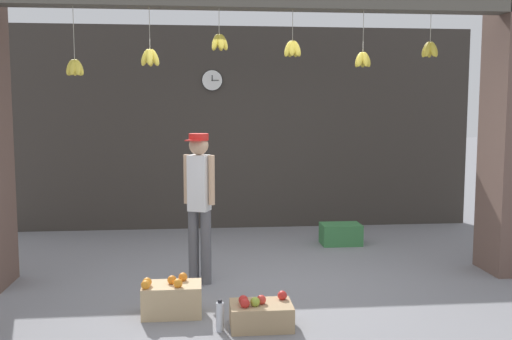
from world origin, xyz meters
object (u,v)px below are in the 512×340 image
at_px(produce_box_green, 341,234).
at_px(wall_clock, 212,80).
at_px(fruit_crate_apples, 261,314).
at_px(fruit_crate_oranges, 172,299).
at_px(water_bottle, 220,316).
at_px(shopkeeper, 199,197).

bearing_deg(produce_box_green, wall_clock, 144.40).
height_order(fruit_crate_apples, produce_box_green, produce_box_green).
height_order(fruit_crate_oranges, water_bottle, fruit_crate_oranges).
height_order(fruit_crate_oranges, produce_box_green, fruit_crate_oranges).
bearing_deg(water_bottle, fruit_crate_apples, 7.24).
bearing_deg(wall_clock, produce_box_green, -35.60).
relative_size(produce_box_green, wall_clock, 1.68).
xyz_separation_m(water_bottle, wall_clock, (0.03, 4.08, 2.12)).
height_order(shopkeeper, wall_clock, wall_clock).
height_order(shopkeeper, fruit_crate_oranges, shopkeeper).
bearing_deg(wall_clock, fruit_crate_apples, -85.62).
distance_m(shopkeeper, wall_clock, 3.07).
relative_size(water_bottle, wall_clock, 0.84).
distance_m(fruit_crate_apples, produce_box_green, 3.14).
height_order(fruit_crate_apples, water_bottle, fruit_crate_apples).
bearing_deg(produce_box_green, water_bottle, -120.97).
bearing_deg(fruit_crate_apples, fruit_crate_oranges, 154.19).
relative_size(fruit_crate_oranges, wall_clock, 1.65).
height_order(fruit_crate_apples, wall_clock, wall_clock).
xyz_separation_m(shopkeeper, produce_box_green, (1.89, 1.55, -0.77)).
height_order(fruit_crate_oranges, wall_clock, wall_clock).
height_order(water_bottle, wall_clock, wall_clock).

